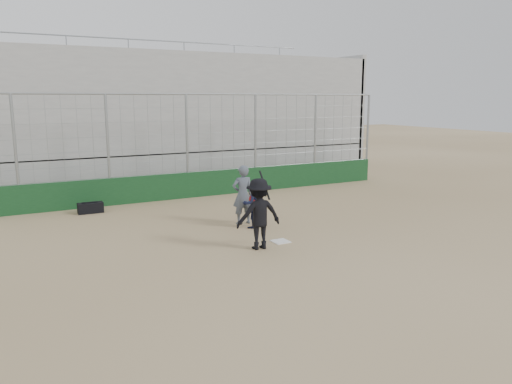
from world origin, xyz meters
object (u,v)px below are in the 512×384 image
batter_at_plate (259,214)px  umpire (243,198)px  equipment_bag (91,208)px  catcher_crouched (253,211)px

batter_at_plate → umpire: 2.64m
equipment_bag → batter_at_plate: bearing=-63.8°
umpire → equipment_bag: bearing=-38.8°
batter_at_plate → catcher_crouched: bearing=65.8°
batter_at_plate → umpire: bearing=72.2°
batter_at_plate → catcher_crouched: batter_at_plate is taller
equipment_bag → catcher_crouched: bearing=-47.8°
equipment_bag → umpire: bearing=-44.0°
batter_at_plate → umpire: (0.80, 2.51, -0.10)m
batter_at_plate → equipment_bag: (-3.10, 6.28, -0.75)m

